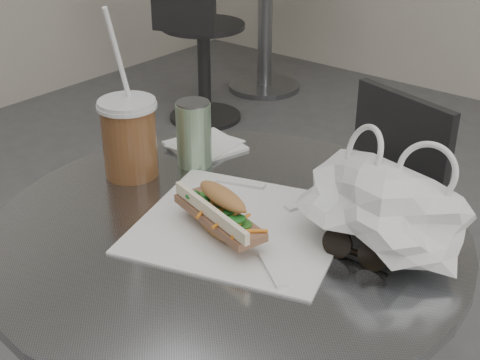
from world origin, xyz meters
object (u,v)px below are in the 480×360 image
Objects in this scene: cafe_table at (230,357)px; banh_mi at (220,213)px; drink_can at (194,134)px; bg_table at (266,7)px; sunglasses at (356,251)px; chair_far at (351,252)px; iced_coffee at (129,137)px; bg_chair at (200,55)px.

banh_mi reaches higher than cafe_table.
drink_can is at bearing 145.89° from cafe_table.
sunglasses is (1.81, -2.16, 0.29)m from bg_table.
cafe_table is 1.04× the size of chair_far.
iced_coffee is at bearing -176.14° from banh_mi.
iced_coffee is at bearing -66.03° from bg_chair.
banh_mi is at bearing -54.18° from bg_table.
drink_can is (1.36, -1.48, 0.46)m from bg_chair.
bg_table is 7.10× the size of sunglasses.
banh_mi is (0.12, -0.64, 0.45)m from chair_far.
iced_coffee is at bearing 176.47° from sunglasses.
cafe_table is 2.24m from bg_chair.
bg_table is at bearing 126.03° from cafe_table.
chair_far is 0.78m from iced_coffee.
bg_table is 0.97× the size of bg_chair.
chair_far is at bearing 113.49° from sunglasses.
drink_can is (-0.09, -0.48, 0.47)m from chair_far.
bg_table is 3.12× the size of banh_mi.
sunglasses is at bearing 34.97° from banh_mi.
chair_far is at bearing 116.06° from banh_mi.
chair_far is 2.38× the size of iced_coffee.
drink_can reaches higher than sunglasses.
sunglasses reaches higher than bg_chair.
bg_chair is at bearing 133.01° from sunglasses.
cafe_table is 3.21× the size of banh_mi.
drink_can is at bearing 162.14° from sunglasses.
bg_chair is (0.05, -0.59, -0.12)m from bg_table.
bg_table is 2.41× the size of iced_coffee.
chair_far is at bearing -46.70° from bg_table.
banh_mi is 0.77× the size of iced_coffee.
iced_coffee is 2.94× the size of sunglasses.
banh_mi is at bearing 116.08° from chair_far.
iced_coffee reaches higher than sunglasses.
bg_chair is 6.16× the size of drink_can.
cafe_table is at bearing -53.97° from bg_table.
cafe_table is 2.48× the size of iced_coffee.
bg_table is at bearing 124.21° from drink_can.
iced_coffee is (1.35, -2.17, 0.35)m from bg_table.
iced_coffee reaches higher than banh_mi.
bg_table is 2.83m from sunglasses.
iced_coffee is (-0.25, 0.03, 0.35)m from cafe_table.
chair_far is at bearing 99.85° from cafe_table.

